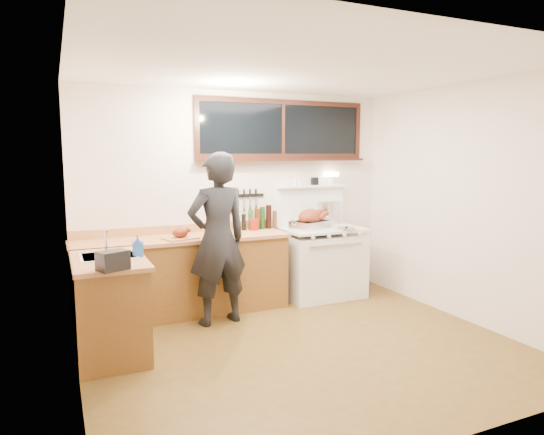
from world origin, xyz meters
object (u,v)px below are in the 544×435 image
roast_turkey (311,220)px  man (218,239)px  vintage_stove (321,260)px  cutting_board (181,235)px

roast_turkey → man: bearing=-163.1°
vintage_stove → cutting_board: bearing=-177.1°
man → roast_turkey: 1.43m
man → cutting_board: man is taller
man → roast_turkey: (1.37, 0.42, 0.07)m
cutting_board → man: bearing=-46.0°
cutting_board → roast_turkey: roast_turkey is taller
vintage_stove → cutting_board: (-1.85, -0.09, 0.48)m
vintage_stove → roast_turkey: size_ratio=3.04×
man → cutting_board: size_ratio=4.56×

